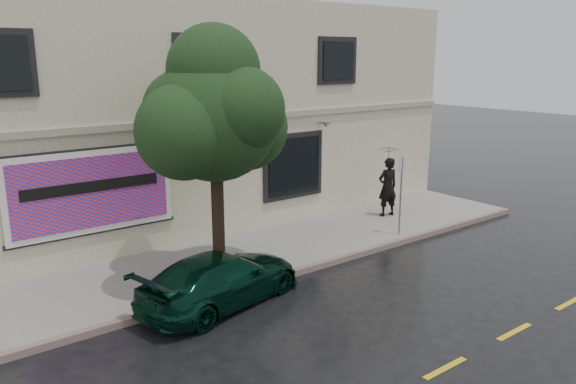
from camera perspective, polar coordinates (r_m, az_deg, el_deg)
ground at (r=12.83m, az=2.92°, el=-11.03°), size 90.00×90.00×0.00m
sidewalk at (r=15.23m, az=-5.06°, el=-6.67°), size 20.00×3.50×0.15m
curb at (r=13.88m, az=-1.13°, el=-8.70°), size 20.00×0.18×0.16m
road_marking at (r=10.72m, az=15.67°, el=-16.85°), size 19.00×0.12×0.01m
building at (r=19.48m, az=-14.49°, el=7.78°), size 20.00×8.12×7.00m
billboard at (r=14.82m, az=-19.26°, el=0.02°), size 4.30×0.16×2.20m
car at (r=12.57m, az=-6.81°, el=-8.75°), size 4.31×2.63×1.17m
pedestrian at (r=18.86m, az=10.09°, el=0.52°), size 0.80×0.60×1.96m
umbrella at (r=18.61m, az=10.25°, el=4.46°), size 1.07×1.07×0.66m
street_tree at (r=12.84m, az=-7.43°, el=7.42°), size 2.91×2.91×5.31m
sign_pole at (r=16.79m, az=11.41°, el=0.41°), size 0.29×0.05×2.35m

